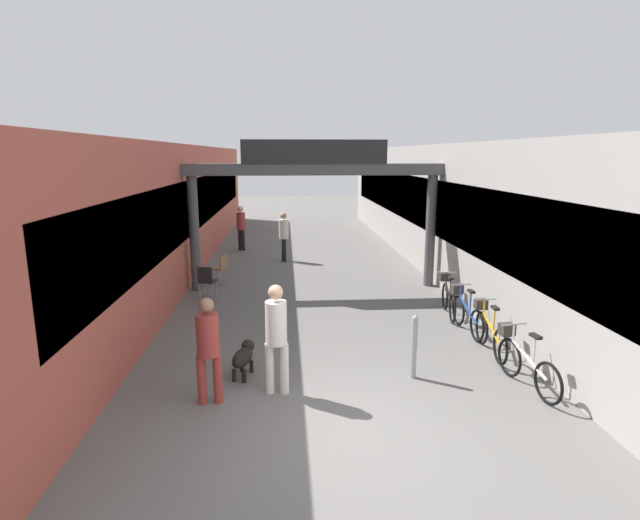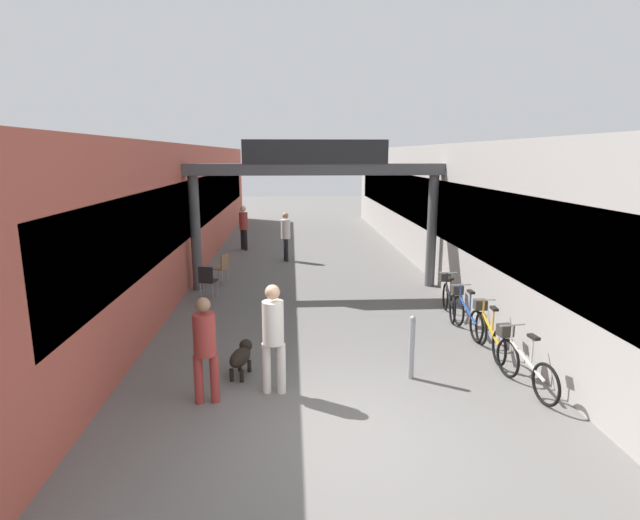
{
  "view_description": "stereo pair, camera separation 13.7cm",
  "coord_description": "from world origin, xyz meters",
  "px_view_note": "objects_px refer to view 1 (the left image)",
  "views": [
    {
      "loc": [
        -0.81,
        -6.15,
        3.77
      ],
      "look_at": [
        0.0,
        5.46,
        1.3
      ],
      "focal_mm": 28.0,
      "sensor_mm": 36.0,
      "label": 1
    },
    {
      "loc": [
        -0.68,
        -6.16,
        3.77
      ],
      "look_at": [
        0.0,
        5.46,
        1.3
      ],
      "focal_mm": 28.0,
      "sensor_mm": 36.0,
      "label": 2
    }
  ],
  "objects_px": {
    "pedestrian_carrying_crate": "(284,233)",
    "bicycle_silver_nearest": "(524,361)",
    "pedestrian_with_dog": "(276,332)",
    "cafe_chair_black_nearer": "(207,279)",
    "dog_on_leash": "(244,356)",
    "bicycle_blue_third": "(465,312)",
    "pedestrian_companion": "(208,344)",
    "cafe_chair_wood_farther": "(221,266)",
    "bicycle_orange_second": "(489,330)",
    "pedestrian_elderly_walking": "(241,225)",
    "bicycle_black_farthest": "(448,297)",
    "bollard_post_metal": "(414,346)"
  },
  "relations": [
    {
      "from": "dog_on_leash",
      "to": "bollard_post_metal",
      "type": "bearing_deg",
      "value": -5.77
    },
    {
      "from": "pedestrian_with_dog",
      "to": "pedestrian_companion",
      "type": "height_order",
      "value": "pedestrian_with_dog"
    },
    {
      "from": "dog_on_leash",
      "to": "bicycle_blue_third",
      "type": "xyz_separation_m",
      "value": [
        4.62,
        1.92,
        0.08
      ]
    },
    {
      "from": "pedestrian_with_dog",
      "to": "bicycle_black_farthest",
      "type": "distance_m",
      "value": 5.56
    },
    {
      "from": "bicycle_silver_nearest",
      "to": "bicycle_blue_third",
      "type": "distance_m",
      "value": 2.65
    },
    {
      "from": "pedestrian_companion",
      "to": "cafe_chair_black_nearer",
      "type": "distance_m",
      "value": 5.82
    },
    {
      "from": "bollard_post_metal",
      "to": "dog_on_leash",
      "type": "bearing_deg",
      "value": 174.23
    },
    {
      "from": "dog_on_leash",
      "to": "bollard_post_metal",
      "type": "distance_m",
      "value": 2.93
    },
    {
      "from": "pedestrian_with_dog",
      "to": "pedestrian_elderly_walking",
      "type": "height_order",
      "value": "pedestrian_with_dog"
    },
    {
      "from": "bollard_post_metal",
      "to": "cafe_chair_wood_farther",
      "type": "xyz_separation_m",
      "value": [
        -4.08,
        6.63,
        -0.03
      ]
    },
    {
      "from": "pedestrian_carrying_crate",
      "to": "cafe_chair_wood_farther",
      "type": "distance_m",
      "value": 3.7
    },
    {
      "from": "pedestrian_elderly_walking",
      "to": "dog_on_leash",
      "type": "xyz_separation_m",
      "value": [
        1.01,
        -11.72,
        -0.67
      ]
    },
    {
      "from": "dog_on_leash",
      "to": "bicycle_blue_third",
      "type": "height_order",
      "value": "bicycle_blue_third"
    },
    {
      "from": "pedestrian_with_dog",
      "to": "bicycle_blue_third",
      "type": "bearing_deg",
      "value": 32.95
    },
    {
      "from": "bicycle_silver_nearest",
      "to": "bicycle_orange_second",
      "type": "bearing_deg",
      "value": 89.26
    },
    {
      "from": "cafe_chair_black_nearer",
      "to": "bicycle_orange_second",
      "type": "bearing_deg",
      "value": -33.72
    },
    {
      "from": "bicycle_silver_nearest",
      "to": "bollard_post_metal",
      "type": "height_order",
      "value": "bollard_post_metal"
    },
    {
      "from": "bicycle_blue_third",
      "to": "cafe_chair_wood_farther",
      "type": "distance_m",
      "value": 7.28
    },
    {
      "from": "cafe_chair_wood_farther",
      "to": "bicycle_orange_second",
      "type": "bearing_deg",
      "value": -43.66
    },
    {
      "from": "bicycle_silver_nearest",
      "to": "bicycle_blue_third",
      "type": "height_order",
      "value": "same"
    },
    {
      "from": "bicycle_blue_third",
      "to": "cafe_chair_black_nearer",
      "type": "relative_size",
      "value": 1.9
    },
    {
      "from": "cafe_chair_black_nearer",
      "to": "cafe_chair_wood_farther",
      "type": "xyz_separation_m",
      "value": [
        0.18,
        1.55,
        0.0
      ]
    },
    {
      "from": "bicycle_silver_nearest",
      "to": "pedestrian_carrying_crate",
      "type": "bearing_deg",
      "value": 111.17
    },
    {
      "from": "bicycle_blue_third",
      "to": "cafe_chair_wood_farther",
      "type": "height_order",
      "value": "bicycle_blue_third"
    },
    {
      "from": "pedestrian_elderly_walking",
      "to": "cafe_chair_wood_farther",
      "type": "relative_size",
      "value": 1.99
    },
    {
      "from": "bollard_post_metal",
      "to": "cafe_chair_wood_farther",
      "type": "relative_size",
      "value": 1.26
    },
    {
      "from": "bollard_post_metal",
      "to": "cafe_chair_black_nearer",
      "type": "xyz_separation_m",
      "value": [
        -4.26,
        5.08,
        -0.03
      ]
    },
    {
      "from": "pedestrian_carrying_crate",
      "to": "bicycle_silver_nearest",
      "type": "bearing_deg",
      "value": -68.83
    },
    {
      "from": "dog_on_leash",
      "to": "bicycle_silver_nearest",
      "type": "distance_m",
      "value": 4.71
    },
    {
      "from": "bicycle_blue_third",
      "to": "bollard_post_metal",
      "type": "relative_size",
      "value": 1.51
    },
    {
      "from": "pedestrian_with_dog",
      "to": "pedestrian_companion",
      "type": "relative_size",
      "value": 1.07
    },
    {
      "from": "bicycle_blue_third",
      "to": "bollard_post_metal",
      "type": "xyz_separation_m",
      "value": [
        -1.71,
        -2.22,
        0.13
      ]
    },
    {
      "from": "bollard_post_metal",
      "to": "cafe_chair_wood_farther",
      "type": "bearing_deg",
      "value": 121.59
    },
    {
      "from": "pedestrian_with_dog",
      "to": "cafe_chair_black_nearer",
      "type": "height_order",
      "value": "pedestrian_with_dog"
    },
    {
      "from": "bicycle_orange_second",
      "to": "cafe_chair_wood_farther",
      "type": "distance_m",
      "value": 8.07
    },
    {
      "from": "bicycle_black_farthest",
      "to": "bollard_post_metal",
      "type": "relative_size",
      "value": 1.49
    },
    {
      "from": "pedestrian_elderly_walking",
      "to": "bicycle_black_farthest",
      "type": "bearing_deg",
      "value": -56.89
    },
    {
      "from": "bicycle_orange_second",
      "to": "bicycle_blue_third",
      "type": "bearing_deg",
      "value": 92.26
    },
    {
      "from": "pedestrian_with_dog",
      "to": "cafe_chair_black_nearer",
      "type": "distance_m",
      "value": 5.83
    },
    {
      "from": "bicycle_black_farthest",
      "to": "cafe_chair_black_nearer",
      "type": "distance_m",
      "value": 6.2
    },
    {
      "from": "pedestrian_companion",
      "to": "pedestrian_carrying_crate",
      "type": "distance_m",
      "value": 10.52
    },
    {
      "from": "pedestrian_companion",
      "to": "bicycle_orange_second",
      "type": "bearing_deg",
      "value": 18.65
    },
    {
      "from": "pedestrian_carrying_crate",
      "to": "bicycle_blue_third",
      "type": "xyz_separation_m",
      "value": [
        3.94,
        -7.58,
        -0.57
      ]
    },
    {
      "from": "bicycle_silver_nearest",
      "to": "bollard_post_metal",
      "type": "xyz_separation_m",
      "value": [
        -1.74,
        0.43,
        0.13
      ]
    },
    {
      "from": "pedestrian_carrying_crate",
      "to": "cafe_chair_black_nearer",
      "type": "distance_m",
      "value": 5.16
    },
    {
      "from": "bollard_post_metal",
      "to": "bicycle_orange_second",
      "type": "bearing_deg",
      "value": 31.16
    },
    {
      "from": "pedestrian_carrying_crate",
      "to": "bicycle_blue_third",
      "type": "relative_size",
      "value": 1.04
    },
    {
      "from": "pedestrian_carrying_crate",
      "to": "bicycle_silver_nearest",
      "type": "height_order",
      "value": "pedestrian_carrying_crate"
    },
    {
      "from": "pedestrian_elderly_walking",
      "to": "bollard_post_metal",
      "type": "distance_m",
      "value": 12.64
    },
    {
      "from": "cafe_chair_black_nearer",
      "to": "bollard_post_metal",
      "type": "bearing_deg",
      "value": -50.03
    }
  ]
}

